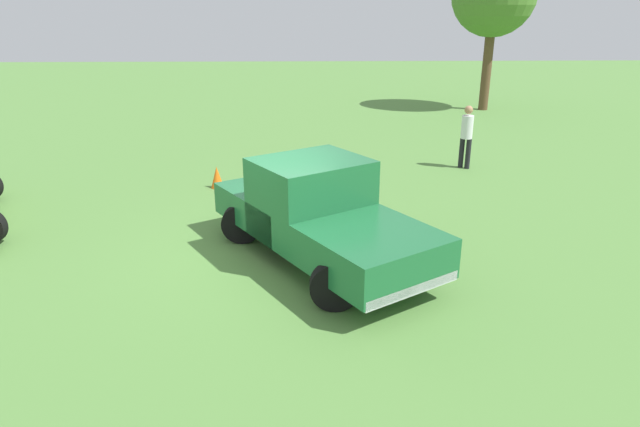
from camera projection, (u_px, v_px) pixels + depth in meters
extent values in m
plane|color=#54843D|center=(268.00, 255.00, 10.14)|extent=(80.00, 80.00, 0.00)
cylinder|color=black|center=(412.00, 261.00, 9.00)|extent=(0.77, 0.22, 0.77)
cylinder|color=black|center=(335.00, 286.00, 8.19)|extent=(0.77, 0.22, 0.77)
cylinder|color=black|center=(309.00, 208.00, 11.39)|extent=(0.77, 0.22, 0.77)
cylinder|color=black|center=(242.00, 224.00, 10.58)|extent=(0.77, 0.22, 0.77)
cube|color=#1E6638|center=(372.00, 251.00, 8.55)|extent=(2.58, 2.61, 0.64)
cube|color=#1E6638|center=(311.00, 198.00, 9.76)|extent=(2.38, 2.28, 1.40)
cube|color=slate|center=(311.00, 174.00, 9.61)|extent=(2.13, 2.01, 0.48)
cube|color=#1E6638|center=(284.00, 204.00, 10.65)|extent=(2.79, 2.93, 0.60)
cube|color=silver|center=(411.00, 289.00, 7.94)|extent=(1.56, 1.04, 0.16)
cylinder|color=black|center=(468.00, 154.00, 15.50)|extent=(0.14, 0.14, 0.85)
cylinder|color=black|center=(461.00, 153.00, 15.62)|extent=(0.14, 0.14, 0.85)
cylinder|color=silver|center=(467.00, 127.00, 15.30)|extent=(0.45, 0.45, 0.64)
sphere|color=#A87A56|center=(469.00, 110.00, 15.14)|extent=(0.23, 0.23, 0.23)
cylinder|color=brown|center=(487.00, 66.00, 24.14)|extent=(0.41, 0.41, 3.79)
cone|color=orange|center=(217.00, 177.00, 13.87)|extent=(0.32, 0.32, 0.55)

